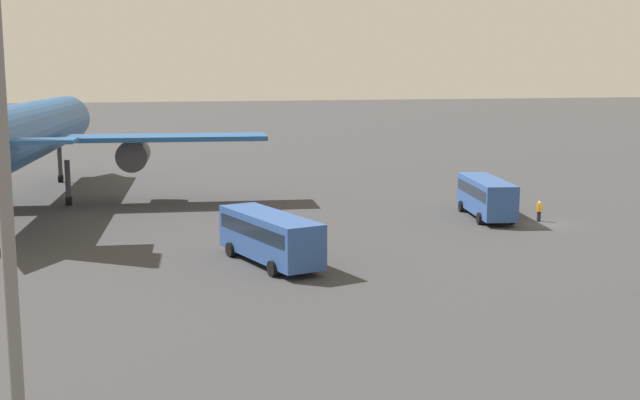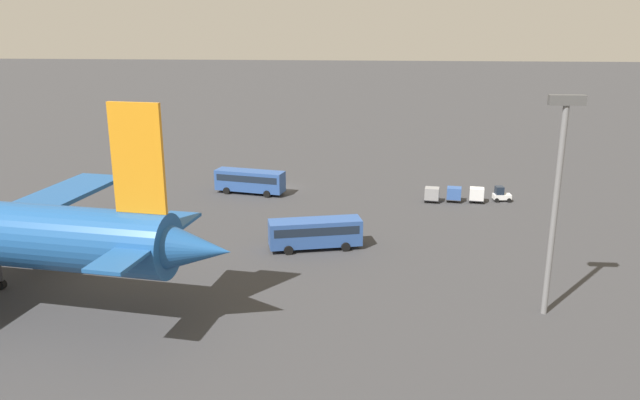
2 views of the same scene
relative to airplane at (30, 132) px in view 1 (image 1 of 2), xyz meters
name	(u,v)px [view 1 (image 1 of 2)]	position (x,y,z in m)	size (l,w,h in m)	color
ground_plane	(544,224)	(-23.00, -41.28, -6.88)	(600.00, 600.00, 0.00)	#38383A
airplane	(30,132)	(0.00, 0.00, 0.00)	(51.99, 44.70, 18.29)	#1E5193
shuttle_bus_near	(486,195)	(-18.82, -38.05, -4.88)	(10.35, 4.69, 3.36)	#2D5199
shuttle_bus_far	(270,234)	(-30.20, -16.37, -4.92)	(10.43, 5.14, 3.28)	#2D5199
worker_person	(539,211)	(-21.74, -41.50, -6.01)	(0.38, 0.38, 1.74)	#1E1E2D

